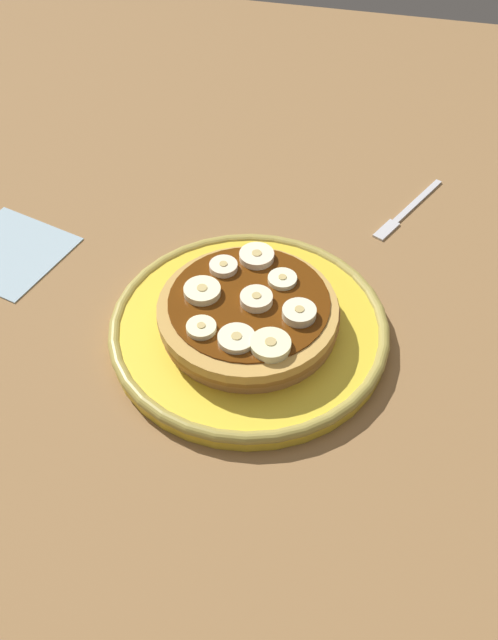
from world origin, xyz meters
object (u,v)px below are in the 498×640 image
object	(u,v)px
banana_slice_0	(256,299)
banana_slice_4	(223,267)
banana_slice_1	(234,339)
banana_slice_5	(201,328)
pancake_stack	(249,313)
fork	(406,211)
plate	(249,329)
napkin	(9,252)
banana_slice_6	(282,280)
banana_slice_8	(257,257)
banana_slice_2	(203,289)
banana_slice_7	(271,345)
banana_slice_3	(299,313)

from	to	relation	value
banana_slice_0	banana_slice_4	size ratio (longest dim) A/B	1.11
banana_slice_1	banana_slice_5	bearing A→B (deg)	79.32
pancake_stack	fork	world-z (taller)	pancake_stack
plate	napkin	xyz separation A→B (cm)	(6.17, 26.98, -0.91)
fork	banana_slice_6	bearing A→B (deg)	150.76
banana_slice_0	banana_slice_6	bearing A→B (deg)	-28.88
banana_slice_5	banana_slice_8	xyz separation A→B (cm)	(9.96, -2.72, 0.07)
pancake_stack	banana_slice_2	bearing A→B (deg)	85.55
banana_slice_6	napkin	world-z (taller)	banana_slice_6
banana_slice_7	banana_slice_8	size ratio (longest dim) A/B	1.06
banana_slice_7	napkin	bearing A→B (deg)	69.56
banana_slice_4	fork	size ratio (longest dim) A/B	0.22
plate	pancake_stack	xyz separation A→B (cm)	(0.04, 0.04, 2.15)
napkin	banana_slice_2	bearing A→B (deg)	-104.35
banana_slice_5	banana_slice_7	size ratio (longest dim) A/B	0.75
banana_slice_1	banana_slice_4	world-z (taller)	same
napkin	banana_slice_0	bearing A→B (deg)	-102.57
napkin	fork	xyz separation A→B (cm)	(15.55, -39.78, 0.10)
banana_slice_8	pancake_stack	bearing A→B (deg)	-175.15
fork	banana_slice_2	bearing A→B (deg)	141.31
banana_slice_4	banana_slice_6	xyz separation A→B (cm)	(-0.41, -5.64, -0.07)
banana_slice_6	banana_slice_5	bearing A→B (deg)	142.94
banana_slice_4	banana_slice_8	bearing A→B (deg)	-52.76
banana_slice_1	banana_slice_2	size ratio (longest dim) A/B	0.97
napkin	pancake_stack	bearing A→B (deg)	-102.83
banana_slice_1	banana_slice_8	xyz separation A→B (cm)	(10.53, 0.30, 0.06)
banana_slice_4	banana_slice_6	world-z (taller)	banana_slice_4
pancake_stack	napkin	distance (cm)	27.80
banana_slice_1	fork	bearing A→B (deg)	-26.06
plate	banana_slice_5	xyz separation A→B (cm)	(-4.31, 3.24, 3.93)
banana_slice_5	napkin	distance (cm)	26.40
fork	pancake_stack	bearing A→B (deg)	149.37
plate	banana_slice_4	distance (cm)	6.25
banana_slice_0	banana_slice_3	bearing A→B (deg)	-102.58
banana_slice_3	banana_slice_6	size ratio (longest dim) A/B	1.12
banana_slice_1	banana_slice_5	distance (cm)	3.08
napkin	fork	size ratio (longest dim) A/B	0.91
banana_slice_5	banana_slice_0	bearing A→B (deg)	-42.14
napkin	banana_slice_5	bearing A→B (deg)	-113.83
banana_slice_2	banana_slice_6	xyz separation A→B (cm)	(2.81, -6.72, -0.11)
plate	pancake_stack	world-z (taller)	pancake_stack
banana_slice_0	banana_slice_6	size ratio (longest dim) A/B	1.09
banana_slice_3	banana_slice_7	distance (cm)	4.44
pancake_stack	banana_slice_1	size ratio (longest dim) A/B	5.32
banana_slice_1	banana_slice_7	size ratio (longest dim) A/B	0.93
banana_slice_0	banana_slice_4	world-z (taller)	banana_slice_0
banana_slice_1	banana_slice_2	bearing A→B (deg)	37.89
banana_slice_2	banana_slice_4	xyz separation A→B (cm)	(3.22, -1.08, -0.04)
pancake_stack	fork	bearing A→B (deg)	-30.63
banana_slice_1	banana_slice_3	size ratio (longest dim) A/B	1.08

